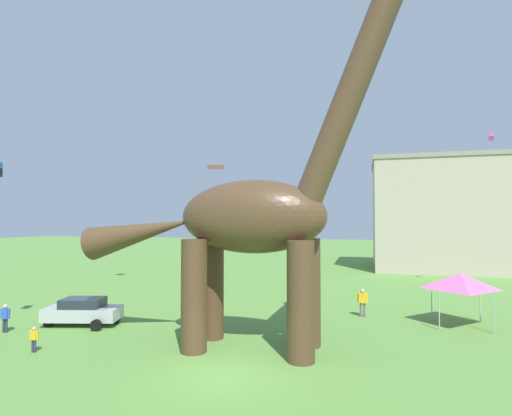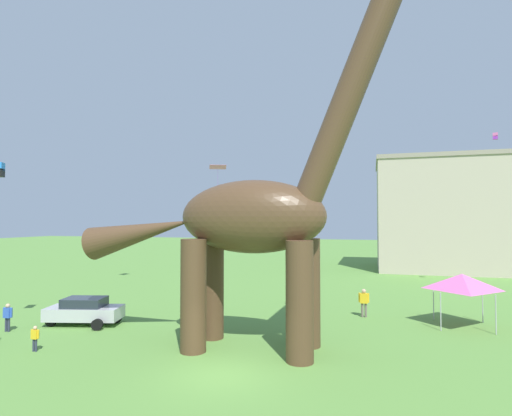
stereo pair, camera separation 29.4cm
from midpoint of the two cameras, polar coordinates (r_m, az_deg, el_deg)
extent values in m
plane|color=#5B8E3D|center=(17.19, -5.12, -22.38)|extent=(240.00, 240.00, 0.00)
cylinder|color=#513823|center=(20.20, 6.92, -11.63)|extent=(1.20, 1.20, 5.19)
cylinder|color=#513823|center=(17.97, 5.83, -12.86)|extent=(1.20, 1.20, 5.19)
cylinder|color=#513823|center=(21.48, -6.58, -11.03)|extent=(1.20, 1.20, 5.19)
cylinder|color=#513823|center=(19.40, -9.16, -12.02)|extent=(1.20, 1.20, 5.19)
ellipsoid|color=#513823|center=(19.31, -0.95, -1.22)|extent=(7.11, 3.06, 3.50)
cylinder|color=#513823|center=(19.45, 12.73, 15.59)|extent=(5.11, 1.31, 10.12)
cone|color=#513823|center=(21.75, -16.23, -3.32)|extent=(6.24, 1.75, 2.96)
cube|color=#B7B7BC|center=(26.35, -23.47, -13.43)|extent=(4.50, 2.74, 0.72)
cube|color=#232B35|center=(26.23, -23.45, -12.11)|extent=(2.58, 2.06, 0.52)
cylinder|color=black|center=(26.22, -19.49, -14.35)|extent=(0.65, 0.36, 0.62)
cylinder|color=black|center=(24.81, -21.91, -15.05)|extent=(0.65, 0.36, 0.62)
cylinder|color=black|center=(28.06, -24.86, -13.44)|extent=(0.65, 0.36, 0.62)
cylinder|color=black|center=(26.75, -27.39, -13.99)|extent=(0.65, 0.36, 0.62)
cylinder|color=#2D3347|center=(22.25, -29.25, -16.57)|extent=(0.10, 0.10, 0.58)
cylinder|color=#2D3347|center=(22.16, -28.98, -16.64)|extent=(0.10, 0.10, 0.58)
cube|color=yellow|center=(22.08, -29.09, -15.36)|extent=(0.31, 0.19, 0.41)
sphere|color=tan|center=(22.01, -29.08, -14.61)|extent=(0.18, 0.18, 0.18)
cylinder|color=yellow|center=(22.20, -29.44, -15.22)|extent=(0.08, 0.08, 0.39)
cylinder|color=yellow|center=(21.95, -28.74, -15.39)|extent=(0.08, 0.08, 0.39)
cylinder|color=#2D3347|center=(26.70, -32.22, -13.79)|extent=(0.13, 0.13, 0.75)
cylinder|color=#2D3347|center=(26.57, -31.94, -13.86)|extent=(0.13, 0.13, 0.75)
cube|color=blue|center=(26.50, -32.05, -12.47)|extent=(0.41, 0.25, 0.53)
sphere|color=tan|center=(26.43, -32.04, -11.65)|extent=(0.24, 0.24, 0.24)
cylinder|color=blue|center=(26.67, -32.40, -12.34)|extent=(0.10, 0.10, 0.51)
cylinder|color=blue|center=(26.33, -31.70, -12.49)|extent=(0.10, 0.10, 0.51)
cylinder|color=#6B6056|center=(27.15, 14.22, -13.69)|extent=(0.14, 0.14, 0.87)
cylinder|color=#6B6056|center=(27.15, 14.68, -13.68)|extent=(0.14, 0.14, 0.87)
cube|color=yellow|center=(27.00, 14.43, -12.14)|extent=(0.47, 0.29, 0.62)
sphere|color=tan|center=(26.93, 14.43, -11.21)|extent=(0.27, 0.27, 0.27)
cylinder|color=yellow|center=(27.00, 13.84, -12.08)|extent=(0.12, 0.12, 0.59)
cylinder|color=yellow|center=(26.99, 15.02, -12.07)|extent=(0.12, 0.12, 0.59)
cylinder|color=#B2B2B7|center=(28.30, 28.71, -11.76)|extent=(0.06, 0.06, 2.10)
cylinder|color=#B2B2B7|center=(25.73, 30.15, -12.76)|extent=(0.06, 0.06, 2.10)
cylinder|color=#B2B2B7|center=(27.82, 23.17, -12.01)|extent=(0.06, 0.06, 2.10)
cylinder|color=#B2B2B7|center=(25.19, 24.04, -13.09)|extent=(0.06, 0.06, 2.10)
pyramid|color=pink|center=(26.49, 26.47, -9.21)|extent=(3.15, 3.15, 0.90)
cube|color=pink|center=(34.39, -5.93, 5.76)|extent=(1.70, 1.51, 0.24)
cylinder|color=purple|center=(34.28, -5.94, 4.26)|extent=(0.01, 0.01, 1.40)
cube|color=pink|center=(44.56, -18.91, -2.67)|extent=(0.92, 1.20, 0.36)
cylinder|color=purple|center=(44.58, -18.92, -3.58)|extent=(0.01, 0.01, 1.09)
cube|color=pink|center=(40.75, 29.98, 8.83)|extent=(0.47, 0.47, 0.31)
cube|color=purple|center=(40.71, 29.98, 8.49)|extent=(0.47, 0.47, 0.31)
cube|color=#B7A893|center=(55.44, 23.64, -1.09)|extent=(14.57, 12.45, 13.21)
cube|color=gray|center=(55.93, 23.55, 5.95)|extent=(14.86, 12.70, 0.50)
camera|label=1|loc=(0.15, -90.40, 0.01)|focal=28.46mm
camera|label=2|loc=(0.15, 89.60, -0.01)|focal=28.46mm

